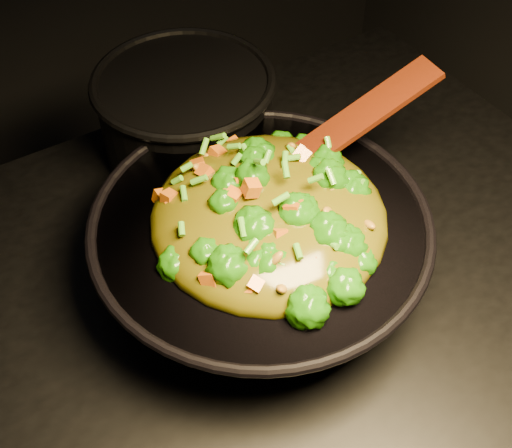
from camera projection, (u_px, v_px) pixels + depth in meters
wok at (260, 251)px, 0.80m from camera, size 0.49×0.49×0.11m
stir_fry at (269, 192)px, 0.72m from camera, size 0.33×0.33×0.10m
spatula at (335, 135)px, 0.79m from camera, size 0.28×0.06×0.12m
back_pot at (187, 117)px, 0.95m from camera, size 0.31×0.31×0.14m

